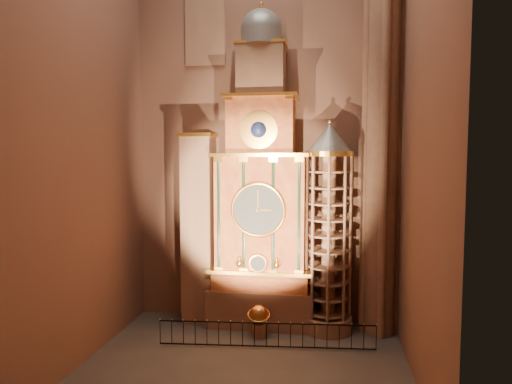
% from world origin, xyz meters
% --- Properties ---
extents(floor, '(14.00, 14.00, 0.00)m').
position_xyz_m(floor, '(0.00, 0.00, 0.00)').
color(floor, '#383330').
rests_on(floor, ground).
extents(wall_back, '(22.00, 0.00, 22.00)m').
position_xyz_m(wall_back, '(0.00, 6.00, 11.00)').
color(wall_back, brown).
rests_on(wall_back, floor).
extents(wall_left, '(0.00, 22.00, 22.00)m').
position_xyz_m(wall_left, '(-7.00, 0.00, 11.00)').
color(wall_left, brown).
rests_on(wall_left, floor).
extents(wall_right, '(0.00, 22.00, 22.00)m').
position_xyz_m(wall_right, '(7.00, 0.00, 11.00)').
color(wall_right, brown).
rests_on(wall_right, floor).
extents(astronomical_clock, '(5.60, 2.41, 16.70)m').
position_xyz_m(astronomical_clock, '(0.00, 4.96, 6.68)').
color(astronomical_clock, '#8C634C').
rests_on(astronomical_clock, floor).
extents(portrait_tower, '(1.80, 1.60, 10.20)m').
position_xyz_m(portrait_tower, '(-3.40, 4.98, 5.15)').
color(portrait_tower, '#8C634C').
rests_on(portrait_tower, floor).
extents(stair_turret, '(2.50, 2.50, 10.80)m').
position_xyz_m(stair_turret, '(3.50, 4.70, 5.27)').
color(stair_turret, '#8C634C').
rests_on(stair_turret, floor).
extents(gothic_pier, '(2.04, 2.04, 22.00)m').
position_xyz_m(gothic_pier, '(6.10, 5.00, 11.00)').
color(gothic_pier, '#8C634C').
rests_on(gothic_pier, floor).
extents(stained_glass_window, '(2.20, 0.14, 5.20)m').
position_xyz_m(stained_glass_window, '(-3.20, 5.92, 16.50)').
color(stained_glass_window, navy).
rests_on(stained_glass_window, wall_back).
extents(celestial_globe, '(1.25, 1.19, 1.63)m').
position_xyz_m(celestial_globe, '(0.13, 3.29, 0.97)').
color(celestial_globe, '#8C634C').
rests_on(celestial_globe, floor).
extents(iron_railing, '(10.08, 0.95, 1.18)m').
position_xyz_m(iron_railing, '(0.69, 2.03, 0.64)').
color(iron_railing, black).
rests_on(iron_railing, floor).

